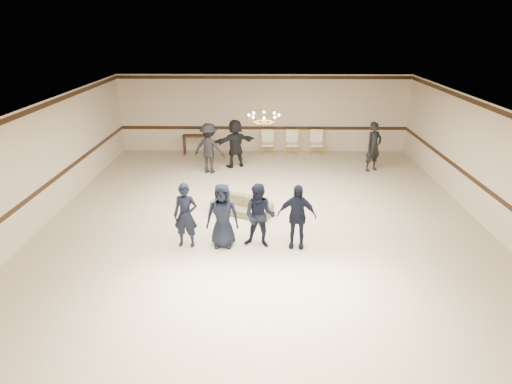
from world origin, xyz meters
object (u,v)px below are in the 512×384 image
(banquet_chair_left, at_px, (268,144))
(boy_a, at_px, (186,216))
(adult_mid, at_px, (235,143))
(adult_right, at_px, (374,147))
(settee, at_px, (242,205))
(boy_b, at_px, (223,216))
(boy_d, at_px, (297,216))
(console_table, at_px, (195,145))
(banquet_chair_right, at_px, (317,144))
(boy_c, at_px, (260,216))
(chandelier, at_px, (264,111))
(adult_left, at_px, (209,148))
(banquet_chair_mid, at_px, (292,144))

(banquet_chair_left, bearing_deg, boy_a, -102.32)
(adult_mid, xyz_separation_m, adult_right, (5.10, -0.40, 0.00))
(adult_mid, distance_m, banquet_chair_left, 1.89)
(settee, xyz_separation_m, adult_right, (4.66, 4.03, 0.66))
(boy_b, bearing_deg, boy_d, 1.27)
(settee, xyz_separation_m, console_table, (-2.20, 6.01, 0.16))
(adult_right, bearing_deg, settee, -169.32)
(boy_d, xyz_separation_m, banquet_chair_right, (1.37, 7.77, -0.29))
(boy_a, bearing_deg, boy_c, 5.59)
(boy_b, distance_m, banquet_chair_right, 8.40)
(chandelier, bearing_deg, boy_c, -92.17)
(boy_b, relative_size, adult_left, 0.89)
(boy_d, xyz_separation_m, console_table, (-3.63, 7.97, -0.39))
(boy_c, bearing_deg, boy_d, 12.72)
(boy_c, relative_size, banquet_chair_right, 1.54)
(adult_mid, relative_size, console_table, 1.83)
(settee, distance_m, adult_left, 4.02)
(banquet_chair_mid, height_order, console_table, banquet_chair_mid)
(adult_left, distance_m, banquet_chair_right, 4.65)
(boy_a, distance_m, adult_right, 8.43)
(banquet_chair_right, distance_m, console_table, 5.01)
(adult_mid, distance_m, banquet_chair_right, 3.54)
(boy_a, relative_size, adult_left, 0.89)
(chandelier, xyz_separation_m, console_table, (-2.83, 5.37, -2.46))
(boy_d, distance_m, banquet_chair_right, 7.89)
(boy_a, xyz_separation_m, boy_d, (2.70, 0.00, 0.00))
(banquet_chair_mid, bearing_deg, banquet_chair_left, -175.74)
(boy_b, height_order, boy_c, same)
(adult_left, relative_size, console_table, 1.83)
(boy_d, distance_m, adult_left, 6.33)
(boy_a, bearing_deg, adult_right, 50.85)
(settee, height_order, banquet_chair_mid, banquet_chair_mid)
(settee, relative_size, banquet_chair_right, 1.67)
(chandelier, bearing_deg, banquet_chair_mid, 77.19)
(settee, bearing_deg, adult_mid, 120.64)
(adult_mid, xyz_separation_m, banquet_chair_mid, (2.24, 1.38, -0.39))
(settee, bearing_deg, banquet_chair_right, 89.23)
(adult_mid, relative_size, banquet_chair_right, 1.74)
(adult_right, bearing_deg, adult_left, 152.70)
(boy_c, xyz_separation_m, adult_mid, (-0.97, 6.39, 0.10))
(chandelier, height_order, console_table, chandelier)
(banquet_chair_mid, distance_m, banquet_chair_right, 1.00)
(boy_a, height_order, banquet_chair_mid, boy_a)
(boy_c, bearing_deg, adult_mid, 111.31)
(adult_mid, distance_m, banquet_chair_mid, 2.66)
(boy_c, bearing_deg, adult_left, 120.88)
(settee, xyz_separation_m, banquet_chair_left, (0.80, 5.81, 0.27))
(settee, bearing_deg, boy_c, -50.03)
(adult_left, height_order, adult_mid, same)
(boy_c, distance_m, banquet_chair_right, 8.10)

